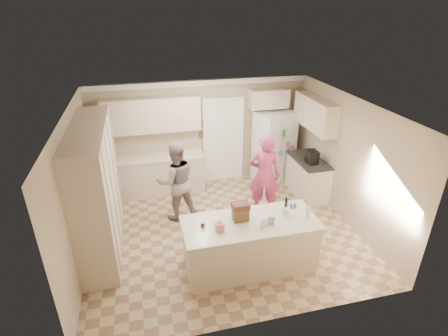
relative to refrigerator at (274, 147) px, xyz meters
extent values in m
cube|color=tan|center=(-1.79, -1.96, -0.91)|extent=(5.20, 4.60, 0.02)
cube|color=white|center=(-1.79, -1.96, 1.71)|extent=(5.20, 4.60, 0.02)
cube|color=tan|center=(-1.79, 0.35, 0.40)|extent=(5.20, 0.02, 2.60)
cube|color=tan|center=(-1.79, -4.27, 0.40)|extent=(5.20, 0.02, 2.60)
cube|color=tan|center=(-4.40, -1.96, 0.40)|extent=(0.02, 4.60, 2.60)
cube|color=tan|center=(0.82, -1.96, 0.40)|extent=(0.02, 4.60, 2.60)
cube|color=white|center=(-1.79, 0.30, 1.63)|extent=(5.20, 0.08, 0.12)
cube|color=beige|center=(-4.09, -1.76, 0.28)|extent=(0.60, 2.60, 2.35)
cube|color=beige|center=(-2.94, 0.04, -0.46)|extent=(2.20, 0.60, 0.88)
cube|color=beige|center=(-2.94, 0.03, 0.00)|extent=(2.24, 0.63, 0.04)
cube|color=beige|center=(-2.94, 0.16, 1.00)|extent=(2.20, 0.35, 0.80)
cube|color=black|center=(-1.24, 0.32, 0.15)|extent=(0.90, 0.06, 2.10)
cube|color=white|center=(-1.24, 0.28, 0.15)|extent=(1.02, 0.03, 2.22)
cube|color=brown|center=(-1.77, 0.31, 0.65)|extent=(0.15, 0.02, 0.20)
cube|color=brown|center=(-1.77, 0.31, 0.38)|extent=(0.15, 0.02, 0.20)
cube|color=white|center=(0.00, 0.00, 0.00)|extent=(1.06, 0.93, 1.80)
cube|color=gray|center=(0.00, -0.35, 0.00)|extent=(0.02, 0.02, 1.78)
cube|color=black|center=(-0.22, -0.36, 0.25)|extent=(0.22, 0.03, 0.35)
cylinder|color=silver|center=(-0.05, -0.37, 0.15)|extent=(0.02, 0.02, 0.85)
cylinder|color=silver|center=(0.05, -0.37, 0.15)|extent=(0.02, 0.02, 0.85)
cube|color=beige|center=(-0.14, 0.16, 1.20)|extent=(0.95, 0.35, 0.45)
cube|color=beige|center=(0.51, -0.96, -0.46)|extent=(0.60, 1.20, 0.88)
cube|color=#2D2B28|center=(0.50, -0.96, 0.00)|extent=(0.63, 1.24, 0.04)
cube|color=beige|center=(0.63, -0.76, 1.05)|extent=(0.35, 1.50, 0.70)
cube|color=black|center=(0.46, -1.16, 0.17)|extent=(0.22, 0.28, 0.30)
cube|color=beige|center=(-1.59, -3.06, -0.46)|extent=(2.20, 0.90, 0.88)
cube|color=beige|center=(-1.59, -3.06, 0.00)|extent=(2.28, 0.96, 0.05)
cylinder|color=white|center=(-0.94, -3.01, 0.10)|extent=(0.13, 0.13, 0.15)
cube|color=#EC8179|center=(-2.14, -3.16, 0.10)|extent=(0.13, 0.13, 0.14)
cone|color=white|center=(-2.14, -3.16, 0.20)|extent=(0.08, 0.08, 0.08)
cube|color=brown|center=(-1.74, -2.96, 0.14)|extent=(0.26, 0.18, 0.22)
cube|color=#592D1E|center=(-1.74, -2.96, 0.30)|extent=(0.28, 0.20, 0.10)
cylinder|color=#59263F|center=(-2.39, -3.01, 0.07)|extent=(0.07, 0.07, 0.09)
cube|color=white|center=(-1.44, -3.26, 0.11)|extent=(0.12, 0.06, 0.16)
cube|color=silver|center=(-1.29, -3.21, 0.11)|extent=(0.12, 0.05, 0.16)
cylinder|color=silver|center=(-0.64, -3.21, 0.14)|extent=(0.07, 0.07, 0.24)
cylinder|color=#32449B|center=(-0.77, -2.84, 0.07)|extent=(0.05, 0.05, 0.09)
cylinder|color=#32449B|center=(-0.70, -2.84, 0.07)|extent=(0.05, 0.05, 0.09)
imported|color=gray|center=(-2.61, -1.22, -0.03)|extent=(0.92, 0.76, 1.74)
imported|color=#B8367A|center=(-0.78, -1.49, 0.02)|extent=(0.78, 0.64, 1.84)
camera|label=1|loc=(-3.17, -7.65, 3.36)|focal=28.00mm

